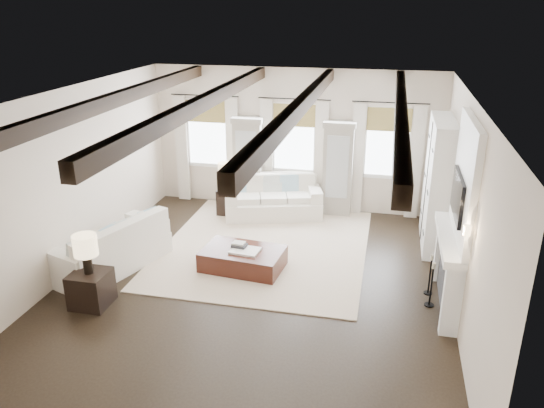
% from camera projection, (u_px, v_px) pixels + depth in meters
% --- Properties ---
extents(ground, '(7.50, 7.50, 0.00)m').
position_uv_depth(ground, '(254.00, 283.00, 9.10)').
color(ground, black).
rests_on(ground, ground).
extents(room_shell, '(6.54, 7.54, 3.22)m').
position_uv_depth(room_shell, '(308.00, 166.00, 9.08)').
color(room_shell, beige).
rests_on(room_shell, ground).
extents(area_rug, '(3.90, 4.46, 0.02)m').
position_uv_depth(area_rug, '(265.00, 246.00, 10.44)').
color(area_rug, beige).
rests_on(area_rug, ground).
extents(sofa_back, '(2.29, 1.51, 0.90)m').
position_uv_depth(sofa_back, '(273.00, 200.00, 11.88)').
color(sofa_back, white).
rests_on(sofa_back, ground).
extents(sofa_left, '(1.64, 2.37, 0.93)m').
position_uv_depth(sofa_left, '(113.00, 250.00, 9.46)').
color(sofa_left, white).
rests_on(sofa_left, ground).
extents(ottoman, '(1.51, 1.03, 0.37)m').
position_uv_depth(ottoman, '(243.00, 259.00, 9.53)').
color(ottoman, black).
rests_on(ottoman, ground).
extents(tray, '(0.54, 0.43, 0.04)m').
position_uv_depth(tray, '(245.00, 251.00, 9.39)').
color(tray, white).
rests_on(tray, ottoman).
extents(book_lower, '(0.28, 0.23, 0.04)m').
position_uv_depth(book_lower, '(239.00, 245.00, 9.50)').
color(book_lower, '#262628').
rests_on(book_lower, tray).
extents(book_upper, '(0.24, 0.19, 0.03)m').
position_uv_depth(book_upper, '(239.00, 243.00, 9.51)').
color(book_upper, beige).
rests_on(book_upper, book_lower).
extents(side_table_front, '(0.57, 0.57, 0.57)m').
position_uv_depth(side_table_front, '(91.00, 289.00, 8.37)').
color(side_table_front, black).
rests_on(side_table_front, ground).
extents(lamp_front, '(0.37, 0.37, 0.64)m').
position_uv_depth(lamp_front, '(85.00, 248.00, 8.11)').
color(lamp_front, black).
rests_on(lamp_front, side_table_front).
extents(side_table_back, '(0.40, 0.40, 0.60)m').
position_uv_depth(side_table_back, '(227.00, 202.00, 11.95)').
color(side_table_back, black).
rests_on(side_table_back, ground).
extents(lamp_back, '(0.36, 0.36, 0.62)m').
position_uv_depth(lamp_back, '(226.00, 171.00, 11.69)').
color(lamp_back, black).
rests_on(lamp_back, side_table_back).
extents(candlestick_near, '(0.15, 0.15, 0.76)m').
position_uv_depth(candlestick_near, '(431.00, 288.00, 8.33)').
color(candlestick_near, black).
rests_on(candlestick_near, ground).
extents(candlestick_far, '(0.14, 0.14, 0.71)m').
position_uv_depth(candlestick_far, '(430.00, 278.00, 8.68)').
color(candlestick_far, black).
rests_on(candlestick_far, ground).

